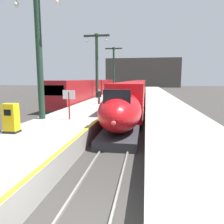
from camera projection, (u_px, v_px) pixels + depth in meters
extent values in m
cube|color=gray|center=(104.00, 104.00, 30.32)|extent=(4.80, 110.00, 1.05)
cube|color=gray|center=(163.00, 105.00, 29.09)|extent=(4.80, 110.00, 1.05)
cube|color=yellow|center=(121.00, 100.00, 29.89)|extent=(0.20, 107.80, 0.01)
cube|color=slate|center=(129.00, 105.00, 32.58)|extent=(0.08, 110.00, 0.12)
cube|color=slate|center=(139.00, 105.00, 32.35)|extent=(0.08, 110.00, 0.12)
cube|color=slate|center=(78.00, 104.00, 33.80)|extent=(0.08, 110.00, 0.12)
cube|color=slate|center=(87.00, 104.00, 33.58)|extent=(0.08, 110.00, 0.12)
ellipsoid|color=#B20F14|center=(120.00, 111.00, 14.28)|extent=(2.78, 6.28, 2.56)
cube|color=#28282D|center=(120.00, 135.00, 14.20)|extent=(2.46, 5.34, 0.55)
cube|color=black|center=(118.00, 97.00, 12.74)|extent=(1.59, 1.00, 0.90)
sphere|color=#F24C4C|center=(114.00, 123.00, 11.31)|extent=(0.28, 0.28, 0.28)
cube|color=#B20F14|center=(130.00, 97.00, 22.92)|extent=(2.90, 14.00, 3.05)
cube|color=black|center=(117.00, 92.00, 23.05)|extent=(0.04, 11.90, 0.80)
cube|color=black|center=(144.00, 92.00, 22.62)|extent=(0.04, 11.90, 0.80)
cube|color=silver|center=(130.00, 109.00, 23.11)|extent=(2.92, 13.30, 0.24)
cube|color=black|center=(126.00, 122.00, 18.81)|extent=(2.03, 2.20, 0.56)
cube|color=black|center=(132.00, 108.00, 27.57)|extent=(2.03, 2.20, 0.56)
cube|color=#B20F14|center=(137.00, 90.00, 39.14)|extent=(2.90, 18.00, 3.05)
cube|color=black|center=(129.00, 86.00, 39.27)|extent=(0.04, 15.84, 0.80)
cube|color=black|center=(144.00, 87.00, 38.84)|extent=(0.04, 15.84, 0.80)
cube|color=black|center=(135.00, 103.00, 33.43)|extent=(2.03, 2.20, 0.56)
cube|color=black|center=(138.00, 97.00, 45.39)|extent=(2.03, 2.20, 0.56)
cube|color=#B20F14|center=(139.00, 86.00, 57.31)|extent=(2.90, 18.00, 3.05)
cube|color=black|center=(134.00, 84.00, 57.44)|extent=(0.04, 15.84, 0.80)
cube|color=black|center=(145.00, 84.00, 57.01)|extent=(0.04, 15.84, 0.80)
cube|color=black|center=(139.00, 95.00, 51.60)|extent=(2.03, 2.20, 0.56)
cube|color=black|center=(140.00, 92.00, 63.56)|extent=(2.03, 2.20, 0.56)
cube|color=#B20F14|center=(141.00, 85.00, 75.48)|extent=(2.90, 18.00, 3.05)
cube|color=black|center=(137.00, 83.00, 75.61)|extent=(0.04, 15.84, 0.80)
cube|color=black|center=(145.00, 83.00, 75.18)|extent=(0.04, 15.84, 0.80)
cube|color=black|center=(140.00, 91.00, 69.77)|extent=(2.03, 2.20, 0.56)
cube|color=black|center=(141.00, 89.00, 81.73)|extent=(2.03, 2.20, 0.56)
cube|color=maroon|center=(79.00, 91.00, 31.97)|extent=(2.85, 18.00, 3.30)
cube|color=black|center=(54.00, 90.00, 23.13)|extent=(2.28, 0.08, 1.10)
cube|color=black|center=(70.00, 88.00, 32.11)|extent=(0.04, 15.30, 0.90)
cube|color=black|center=(88.00, 88.00, 31.69)|extent=(0.04, 15.30, 0.90)
cube|color=black|center=(66.00, 109.00, 26.63)|extent=(2.00, 2.00, 0.52)
cube|color=black|center=(89.00, 100.00, 37.89)|extent=(2.00, 2.00, 0.52)
cube|color=maroon|center=(103.00, 87.00, 50.14)|extent=(2.85, 18.00, 3.30)
cylinder|color=#1E3828|center=(39.00, 56.00, 15.31)|extent=(0.44, 0.44, 8.98)
sphere|color=#EFEACC|center=(17.00, 5.00, 15.01)|extent=(0.36, 0.36, 0.36)
sphere|color=#EFEACC|center=(57.00, 2.00, 14.55)|extent=(0.36, 0.36, 0.36)
cylinder|color=#1E3828|center=(97.00, 67.00, 33.30)|extent=(0.44, 0.44, 9.66)
cylinder|color=#1E3828|center=(97.00, 35.00, 32.60)|extent=(0.68, 0.68, 0.30)
cube|color=#1E3828|center=(97.00, 36.00, 32.61)|extent=(4.00, 0.24, 0.28)
cylinder|color=#1E3828|center=(87.00, 38.00, 32.89)|extent=(0.03, 0.03, 0.60)
sphere|color=#EFEACC|center=(87.00, 41.00, 32.95)|extent=(0.36, 0.36, 0.36)
cylinder|color=#1E3828|center=(106.00, 38.00, 32.44)|extent=(0.03, 0.03, 0.60)
sphere|color=#EFEACC|center=(106.00, 40.00, 32.49)|extent=(0.36, 0.36, 0.36)
cylinder|color=#1E3828|center=(114.00, 70.00, 50.69)|extent=(0.44, 0.44, 10.18)
cylinder|color=#1E3828|center=(114.00, 48.00, 49.95)|extent=(0.68, 0.68, 0.30)
cube|color=#1E3828|center=(114.00, 49.00, 49.96)|extent=(4.00, 0.24, 0.28)
cylinder|color=#1E3828|center=(107.00, 50.00, 50.24)|extent=(0.03, 0.03, 0.60)
sphere|color=#EFEACC|center=(107.00, 52.00, 50.29)|extent=(0.36, 0.36, 0.36)
cylinder|color=#1E3828|center=(120.00, 50.00, 49.79)|extent=(0.03, 0.03, 0.60)
sphere|color=#EFEACC|center=(120.00, 51.00, 49.84)|extent=(0.36, 0.36, 0.36)
cylinder|color=#23232D|center=(100.00, 100.00, 25.31)|extent=(0.13, 0.13, 0.85)
cylinder|color=#23232D|center=(98.00, 100.00, 25.25)|extent=(0.13, 0.13, 0.85)
cube|color=black|center=(99.00, 94.00, 25.17)|extent=(0.44, 0.37, 0.62)
cylinder|color=black|center=(101.00, 95.00, 25.25)|extent=(0.09, 0.09, 0.58)
cylinder|color=black|center=(97.00, 95.00, 25.10)|extent=(0.09, 0.09, 0.58)
sphere|color=tan|center=(99.00, 91.00, 25.10)|extent=(0.22, 0.22, 0.22)
cube|color=black|center=(106.00, 102.00, 24.73)|extent=(0.40, 0.22, 0.60)
cylinder|color=#262628|center=(105.00, 98.00, 24.67)|extent=(0.02, 0.02, 0.36)
cylinder|color=#262628|center=(107.00, 98.00, 24.64)|extent=(0.02, 0.02, 0.36)
cube|color=#262628|center=(106.00, 96.00, 24.63)|extent=(0.22, 0.03, 0.02)
cube|color=yellow|center=(11.00, 118.00, 11.68)|extent=(0.70, 0.56, 1.60)
cube|color=black|center=(7.00, 113.00, 11.35)|extent=(0.40, 0.02, 0.32)
cube|color=black|center=(12.00, 132.00, 11.79)|extent=(0.76, 0.62, 0.12)
cylinder|color=maroon|center=(69.00, 106.00, 15.53)|extent=(0.10, 0.10, 2.00)
cube|color=white|center=(69.00, 95.00, 15.41)|extent=(0.90, 0.06, 0.64)
cube|color=#4C4742|center=(143.00, 73.00, 104.20)|extent=(36.00, 2.00, 14.00)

